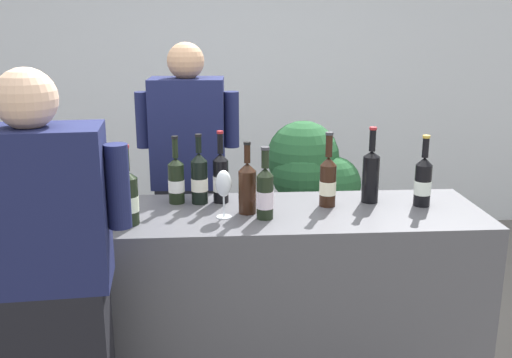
{
  "coord_description": "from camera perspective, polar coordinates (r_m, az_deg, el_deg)",
  "views": [
    {
      "loc": [
        -0.1,
        -2.44,
        1.8
      ],
      "look_at": [
        0.07,
        0.0,
        1.14
      ],
      "focal_mm": 40.96,
      "sensor_mm": 36.0,
      "label": 1
    }
  ],
  "objects": [
    {
      "name": "potted_shrub",
      "position": [
        3.74,
        5.28,
        -0.3
      ],
      "size": [
        0.58,
        0.53,
        1.2
      ],
      "color": "brown",
      "rests_on": "ground_plane"
    },
    {
      "name": "wine_bottle_7",
      "position": [
        2.48,
        -16.0,
        -1.47
      ],
      "size": [
        0.08,
        0.08,
        0.34
      ],
      "color": "black",
      "rests_on": "counter"
    },
    {
      "name": "ice_bucket",
      "position": [
        2.6,
        -21.73,
        -1.4
      ],
      "size": [
        0.24,
        0.24,
        0.24
      ],
      "color": "silver",
      "rests_on": "counter"
    },
    {
      "name": "wine_bottle_2",
      "position": [
        2.65,
        7.04,
        -0.14
      ],
      "size": [
        0.08,
        0.08,
        0.34
      ],
      "color": "black",
      "rests_on": "counter"
    },
    {
      "name": "wine_bottle_4",
      "position": [
        2.69,
        -3.46,
        0.14
      ],
      "size": [
        0.07,
        0.07,
        0.34
      ],
      "color": "black",
      "rests_on": "counter"
    },
    {
      "name": "person_server",
      "position": [
        3.22,
        -6.46,
        -2.43
      ],
      "size": [
        0.54,
        0.26,
        1.7
      ],
      "color": "black",
      "rests_on": "ground_plane"
    },
    {
      "name": "wine_glass",
      "position": [
        2.47,
        -3.18,
        -0.62
      ],
      "size": [
        0.07,
        0.07,
        0.21
      ],
      "color": "silver",
      "rests_on": "counter"
    },
    {
      "name": "wine_bottle_8",
      "position": [
        2.53,
        -0.85,
        -0.72
      ],
      "size": [
        0.08,
        0.08,
        0.32
      ],
      "color": "black",
      "rests_on": "counter"
    },
    {
      "name": "person_guest",
      "position": [
        2.22,
        -19.62,
        -12.35
      ],
      "size": [
        0.61,
        0.28,
        1.66
      ],
      "color": "black",
      "rests_on": "ground_plane"
    },
    {
      "name": "wine_bottle_3",
      "position": [
        2.73,
        11.14,
        0.45
      ],
      "size": [
        0.08,
        0.08,
        0.35
      ],
      "color": "black",
      "rests_on": "counter"
    },
    {
      "name": "wall_back",
      "position": [
        5.06,
        -2.85,
        10.64
      ],
      "size": [
        8.0,
        0.1,
        2.8
      ],
      "primitive_type": "cube",
      "color": "silver",
      "rests_on": "ground_plane"
    },
    {
      "name": "wine_bottle_1",
      "position": [
        2.74,
        16.0,
        -0.2
      ],
      "size": [
        0.08,
        0.08,
        0.33
      ],
      "color": "black",
      "rests_on": "counter"
    },
    {
      "name": "wine_bottle_0",
      "position": [
        2.7,
        -7.8,
        -0.1
      ],
      "size": [
        0.07,
        0.07,
        0.31
      ],
      "color": "black",
      "rests_on": "counter"
    },
    {
      "name": "wine_bottle_6",
      "position": [
        2.68,
        -5.55,
        0.09
      ],
      "size": [
        0.08,
        0.08,
        0.32
      ],
      "color": "black",
      "rests_on": "counter"
    },
    {
      "name": "counter",
      "position": [
        2.77,
        -1.46,
        -12.97
      ],
      "size": [
        2.16,
        0.59,
        0.99
      ],
      "primitive_type": "cube",
      "color": "#4C4C51",
      "rests_on": "ground_plane"
    },
    {
      "name": "wine_bottle_10",
      "position": [
        2.45,
        -12.38,
        -1.78
      ],
      "size": [
        0.08,
        0.08,
        0.33
      ],
      "color": "black",
      "rests_on": "counter"
    },
    {
      "name": "wine_bottle_9",
      "position": [
        2.46,
        0.89,
        -1.35
      ],
      "size": [
        0.07,
        0.07,
        0.31
      ],
      "color": "black",
      "rests_on": "counter"
    },
    {
      "name": "wine_bottle_5",
      "position": [
        2.53,
        -14.04,
        -1.11
      ],
      "size": [
        0.08,
        0.08,
        0.33
      ],
      "color": "black",
      "rests_on": "counter"
    }
  ]
}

